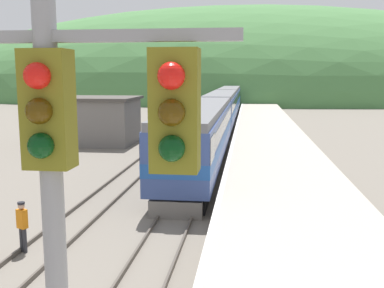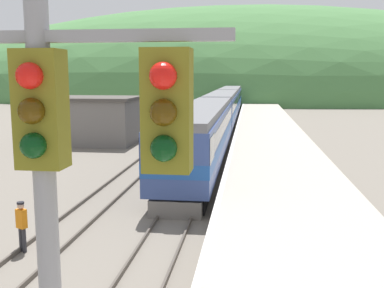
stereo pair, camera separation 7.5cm
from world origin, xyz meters
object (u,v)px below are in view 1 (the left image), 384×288
express_train_lead_car (201,135)px  track_worker (22,224)px  carriage_second (222,109)px  carriage_third (230,99)px  signal_mast_main (52,199)px

express_train_lead_car → track_worker: size_ratio=12.17×
express_train_lead_car → carriage_second: bearing=90.0°
carriage_second → express_train_lead_car: bearing=-90.0°
express_train_lead_car → carriage_third: (0.00, 42.98, -0.01)m
express_train_lead_car → carriage_second: express_train_lead_car is taller
carriage_third → track_worker: (-4.62, -57.63, -1.21)m
signal_mast_main → express_train_lead_car: bearing=93.0°
signal_mast_main → track_worker: (-5.92, 10.29, -3.96)m
express_train_lead_car → carriage_second: size_ratio=1.08×
track_worker → express_train_lead_car: bearing=72.5°
carriage_second → carriage_third: (0.00, 20.98, 0.00)m
express_train_lead_car → signal_mast_main: size_ratio=2.98×
express_train_lead_car → signal_mast_main: signal_mast_main is taller
express_train_lead_car → carriage_second: (0.00, 21.99, -0.01)m
carriage_third → track_worker: 57.83m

